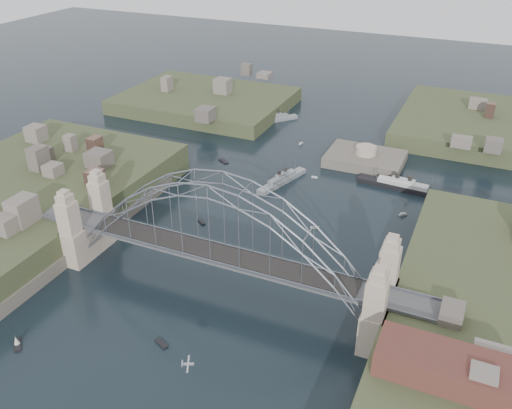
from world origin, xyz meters
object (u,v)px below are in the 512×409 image
at_px(fort_island, 364,164).
at_px(naval_cruiser_near, 282,180).
at_px(wharf_shed, 448,367).
at_px(naval_cruiser_far, 276,119).
at_px(ocean_liner, 402,186).
at_px(bridge, 217,236).

relative_size(fort_island, naval_cruiser_near, 1.18).
distance_m(fort_island, naval_cruiser_near, 28.01).
xyz_separation_m(fort_island, naval_cruiser_near, (-17.63, -21.73, 1.21)).
xyz_separation_m(wharf_shed, naval_cruiser_far, (-69.25, 105.79, -9.14)).
bearing_deg(ocean_liner, bridge, -113.61).
xyz_separation_m(fort_island, naval_cruiser_far, (-37.25, 21.79, 1.20)).
distance_m(fort_island, wharf_shed, 90.48).
height_order(wharf_shed, ocean_liner, wharf_shed).
bearing_deg(bridge, naval_cruiser_far, 105.38).
height_order(bridge, naval_cruiser_near, bridge).
distance_m(bridge, naval_cruiser_far, 95.88).
bearing_deg(naval_cruiser_near, bridge, -83.35).
relative_size(wharf_shed, naval_cruiser_near, 1.07).
distance_m(naval_cruiser_near, naval_cruiser_far, 47.73).
bearing_deg(ocean_liner, naval_cruiser_near, -162.91).
xyz_separation_m(fort_island, ocean_liner, (13.24, -12.24, 1.26)).
relative_size(fort_island, wharf_shed, 1.10).
bearing_deg(naval_cruiser_far, wharf_shed, -56.79).
bearing_deg(bridge, wharf_shed, -17.65).
bearing_deg(fort_island, naval_cruiser_near, -129.05).
relative_size(bridge, naval_cruiser_far, 6.06).
height_order(naval_cruiser_far, ocean_liner, ocean_liner).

